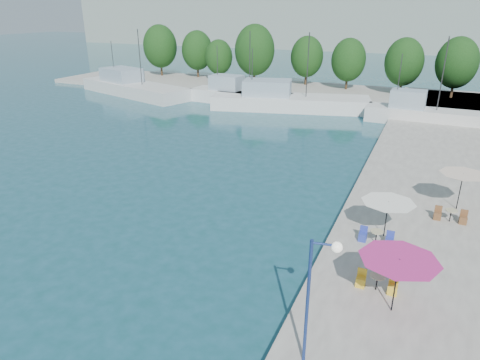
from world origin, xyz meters
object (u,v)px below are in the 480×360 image
at_px(street_lamp, 319,281).
at_px(umbrella_pink, 399,265).
at_px(trawler_02, 238,96).
at_px(trawler_03, 286,101).
at_px(trawler_04, 420,115).
at_px(umbrella_cream, 463,177).
at_px(trawler_01, 132,87).
at_px(umbrella_white, 388,206).

bearing_deg(street_lamp, umbrella_pink, 51.37).
relative_size(trawler_02, umbrella_pink, 4.51).
relative_size(trawler_02, trawler_03, 0.70).
xyz_separation_m(trawler_03, street_lamp, (15.01, -42.19, 3.02)).
bearing_deg(trawler_03, trawler_04, -17.63).
bearing_deg(street_lamp, trawler_04, 78.16).
height_order(umbrella_pink, street_lamp, street_lamp).
distance_m(umbrella_cream, street_lamp, 17.04).
bearing_deg(trawler_03, umbrella_pink, -79.42).
height_order(trawler_01, umbrella_pink, trawler_01).
bearing_deg(trawler_04, trawler_02, 177.11).
relative_size(trawler_01, umbrella_cream, 7.75).
xyz_separation_m(trawler_04, street_lamp, (-1.70, -41.10, 3.01)).
height_order(trawler_01, umbrella_cream, trawler_01).
bearing_deg(umbrella_cream, trawler_04, 97.66).
bearing_deg(umbrella_cream, street_lamp, -107.28).
height_order(trawler_01, umbrella_white, trawler_01).
distance_m(trawler_01, trawler_04, 42.17).
xyz_separation_m(trawler_04, umbrella_pink, (0.61, -36.95, 1.80)).
height_order(trawler_02, umbrella_cream, trawler_02).
bearing_deg(trawler_02, trawler_04, -1.16).
bearing_deg(umbrella_pink, trawler_02, 122.44).
bearing_deg(trawler_04, trawler_01, 179.72).
bearing_deg(trawler_02, trawler_03, -3.65).
xyz_separation_m(umbrella_pink, umbrella_cream, (2.73, 12.07, -0.11)).
distance_m(trawler_04, street_lamp, 41.25).
xyz_separation_m(trawler_01, trawler_04, (42.14, -1.63, 0.00)).
distance_m(trawler_02, umbrella_cream, 38.53).
bearing_deg(umbrella_white, trawler_01, 142.44).
relative_size(trawler_03, umbrella_cream, 7.58).
distance_m(trawler_01, umbrella_cream, 52.68).
relative_size(trawler_04, umbrella_pink, 3.94).
bearing_deg(umbrella_white, umbrella_cream, 55.46).
distance_m(trawler_01, street_lamp, 58.91).
distance_m(trawler_03, trawler_04, 16.75).
xyz_separation_m(trawler_02, umbrella_cream, (27.52, -26.92, 1.69)).
bearing_deg(trawler_03, umbrella_cream, -66.22).
xyz_separation_m(umbrella_white, street_lamp, (-1.24, -10.69, 1.64)).
bearing_deg(trawler_03, trawler_01, 164.85).
xyz_separation_m(trawler_01, umbrella_cream, (45.49, -26.51, 1.69)).
bearing_deg(street_lamp, trawler_02, 108.04).
bearing_deg(trawler_04, street_lamp, -90.43).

